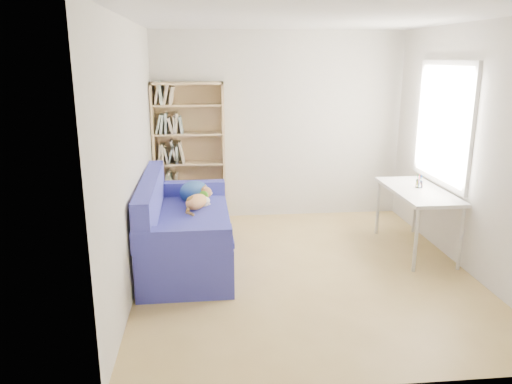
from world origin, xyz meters
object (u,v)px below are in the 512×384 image
(bookshelf, at_px, (190,159))
(desk, at_px, (418,195))
(pen_cup, at_px, (419,183))
(sofa, at_px, (183,230))

(bookshelf, height_order, desk, bookshelf)
(bookshelf, bearing_deg, pen_cup, -25.29)
(desk, relative_size, pen_cup, 8.12)
(sofa, xyz_separation_m, pen_cup, (2.78, 0.15, 0.44))
(sofa, height_order, pen_cup, sofa)
(sofa, bearing_deg, desk, 0.64)
(pen_cup, bearing_deg, sofa, -176.85)
(bookshelf, bearing_deg, desk, -27.12)
(desk, bearing_deg, pen_cup, 63.56)
(sofa, relative_size, pen_cup, 12.27)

